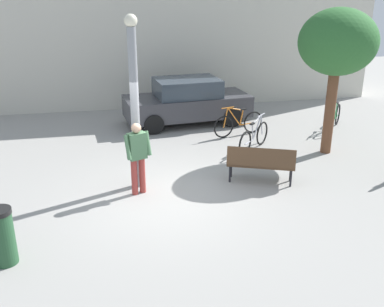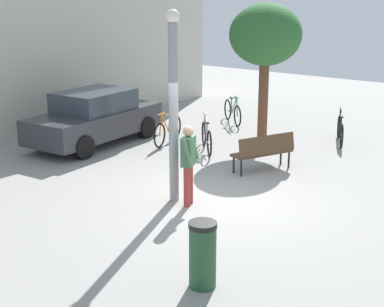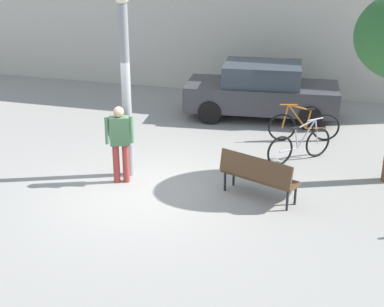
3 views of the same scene
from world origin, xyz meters
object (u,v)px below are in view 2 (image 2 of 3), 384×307
lamppost (173,102)px  bicycle_orange (168,130)px  plaza_tree (265,36)px  bicycle_green (233,112)px  parked_car_charcoal (95,117)px  park_bench (264,150)px  person_by_lamppost (189,160)px  bicycle_black (340,130)px  trash_bin (203,254)px  bicycle_silver (207,137)px

lamppost → bicycle_orange: (3.43, 3.18, -1.71)m
plaza_tree → bicycle_green: (1.32, 1.98, -2.65)m
plaza_tree → parked_car_charcoal: plaza_tree is taller
park_bench → parked_car_charcoal: bearing=98.8°
person_by_lamppost → plaza_tree: bearing=16.6°
bicycle_black → trash_bin: 9.24m
lamppost → person_by_lamppost: (-0.02, -0.40, -1.13)m
park_bench → bicycle_orange: 3.64m
bicycle_black → parked_car_charcoal: size_ratio=0.37×
lamppost → plaza_tree: plaza_tree is taller
bicycle_orange → trash_bin: 8.33m
lamppost → parked_car_charcoal: lamppost is taller
bicycle_green → trash_bin: (-9.25, -5.88, 0.13)m
bicycle_green → park_bench: bearing=-137.0°
plaza_tree → bicycle_black: (1.11, -1.96, -2.65)m
lamppost → bicycle_silver: size_ratio=2.97×
bicycle_silver → bicycle_green: 3.57m
plaza_tree → bicycle_green: size_ratio=2.72×
person_by_lamppost → bicycle_silver: size_ratio=1.27×
lamppost → plaza_tree: 5.65m
trash_bin → bicycle_silver: bearing=36.9°
bicycle_orange → parked_car_charcoal: (-1.35, 1.59, 0.39)m
person_by_lamppost → plaza_tree: 6.05m
bicycle_green → trash_bin: 10.96m
bicycle_silver → parked_car_charcoal: 3.30m
plaza_tree → trash_bin: size_ratio=3.86×
bicycle_green → trash_bin: bearing=-147.6°
lamppost → bicycle_black: size_ratio=2.42×
bicycle_green → parked_car_charcoal: size_ratio=0.33×
lamppost → bicycle_green: 7.67m
lamppost → parked_car_charcoal: (2.09, 4.77, -1.32)m
person_by_lamppost → bicycle_silver: 4.17m
parked_car_charcoal → plaza_tree: bearing=-46.7°
bicycle_black → bicycle_orange: 5.00m
lamppost → bicycle_silver: bearing=27.3°
park_bench → bicycle_orange: bicycle_orange is taller
park_bench → plaza_tree: plaza_tree is taller
lamppost → bicycle_green: (6.76, 3.20, -1.71)m
park_bench → bicycle_black: bearing=-5.0°
person_by_lamppost → trash_bin: 3.39m
bicycle_black → bicycle_orange: (-3.11, 3.91, 0.00)m
bicycle_orange → parked_car_charcoal: parked_car_charcoal is taller
park_bench → bicycle_green: bearing=43.0°
plaza_tree → bicycle_silver: bearing=163.5°
lamppost → bicycle_black: (6.54, -0.74, -1.71)m
lamppost → bicycle_green: size_ratio=2.69×
bicycle_orange → trash_bin: (-5.92, -5.85, 0.13)m
park_bench → trash_bin: (-5.37, -2.26, -0.03)m
plaza_tree → bicycle_orange: (-2.00, 1.96, -2.65)m
person_by_lamppost → park_bench: person_by_lamppost is taller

